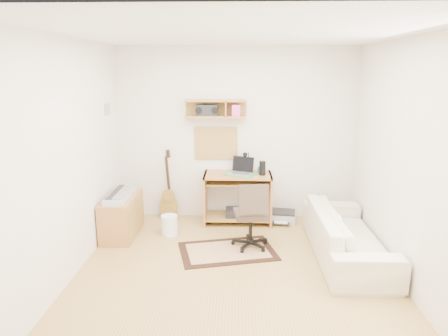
{
  "coord_description": "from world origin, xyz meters",
  "views": [
    {
      "loc": [
        0.03,
        -4.28,
        2.26
      ],
      "look_at": [
        -0.15,
        1.05,
        1.0
      ],
      "focal_mm": 33.56,
      "sensor_mm": 36.0,
      "label": 1
    }
  ],
  "objects_px": {
    "desk": "(238,198)",
    "sofa": "(348,227)",
    "printer": "(282,216)",
    "cabinet": "(121,216)",
    "task_chair": "(251,214)"
  },
  "relations": [
    {
      "from": "desk",
      "to": "task_chair",
      "type": "distance_m",
      "value": 0.94
    },
    {
      "from": "cabinet",
      "to": "printer",
      "type": "bearing_deg",
      "value": 14.87
    },
    {
      "from": "cabinet",
      "to": "printer",
      "type": "relative_size",
      "value": 2.21
    },
    {
      "from": "task_chair",
      "to": "printer",
      "type": "xyz_separation_m",
      "value": [
        0.51,
        0.97,
        -0.37
      ]
    },
    {
      "from": "cabinet",
      "to": "sofa",
      "type": "bearing_deg",
      "value": -11.35
    },
    {
      "from": "desk",
      "to": "sofa",
      "type": "distance_m",
      "value": 1.77
    },
    {
      "from": "task_chair",
      "to": "sofa",
      "type": "relative_size",
      "value": 0.46
    },
    {
      "from": "cabinet",
      "to": "sofa",
      "type": "xyz_separation_m",
      "value": [
        2.96,
        -0.59,
        0.11
      ]
    },
    {
      "from": "sofa",
      "to": "printer",
      "type": "bearing_deg",
      "value": 29.17
    },
    {
      "from": "cabinet",
      "to": "sofa",
      "type": "height_order",
      "value": "sofa"
    },
    {
      "from": "printer",
      "to": "cabinet",
      "type": "bearing_deg",
      "value": -156.28
    },
    {
      "from": "desk",
      "to": "printer",
      "type": "distance_m",
      "value": 0.74
    },
    {
      "from": "printer",
      "to": "desk",
      "type": "bearing_deg",
      "value": -167.14
    },
    {
      "from": "task_chair",
      "to": "desk",
      "type": "bearing_deg",
      "value": 92.52
    },
    {
      "from": "desk",
      "to": "printer",
      "type": "xyz_separation_m",
      "value": [
        0.68,
        0.05,
        -0.29
      ]
    }
  ]
}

